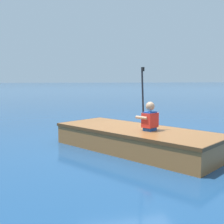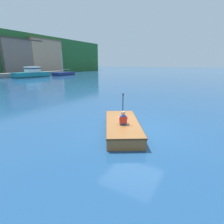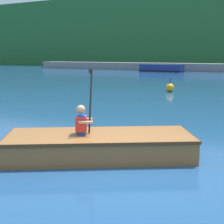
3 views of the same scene
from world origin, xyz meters
TOP-DOWN VIEW (x-y plane):
  - ground_plane at (0.00, 0.00)m, footprint 300.00×300.00m
  - moored_boat_dock_center_far at (-10.67, 31.27)m, footprint 4.86×1.71m
  - rowboat_foreground at (-0.56, 0.31)m, footprint 3.69×3.01m
  - person_paddler at (-0.89, 0.10)m, footprint 0.45×0.45m
  - channel_buoy at (-3.16, 11.96)m, footprint 0.44×0.44m

SIDE VIEW (x-z plane):
  - ground_plane at x=0.00m, z-range 0.00..0.00m
  - channel_buoy at x=-3.16m, z-range -0.14..0.58m
  - rowboat_foreground at x=-0.56m, z-range 0.03..0.48m
  - moored_boat_dock_center_far at x=-10.67m, z-range -0.03..0.80m
  - person_paddler at x=-0.89m, z-range 0.09..1.32m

